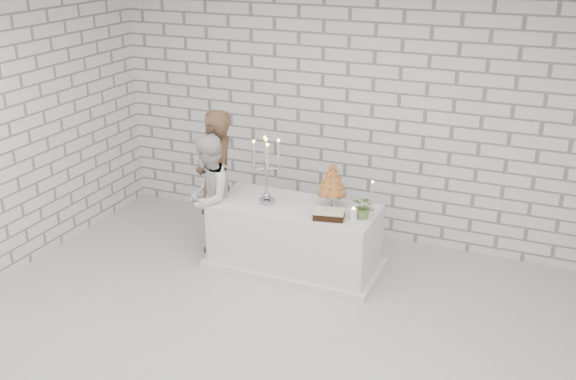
# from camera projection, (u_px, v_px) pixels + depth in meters

# --- Properties ---
(ground) EXTENTS (6.00, 5.00, 0.01)m
(ground) POSITION_uv_depth(u_px,v_px,m) (257.00, 333.00, 6.23)
(ground) COLOR silver
(ground) RESTS_ON ground
(ceiling) EXTENTS (6.00, 5.00, 0.01)m
(ceiling) POSITION_uv_depth(u_px,v_px,m) (251.00, 5.00, 5.12)
(ceiling) COLOR white
(ceiling) RESTS_ON ground
(wall_back) EXTENTS (6.00, 0.01, 3.00)m
(wall_back) POSITION_uv_depth(u_px,v_px,m) (347.00, 115.00, 7.81)
(wall_back) COLOR white
(wall_back) RESTS_ON ground
(wall_front) EXTENTS (6.00, 0.01, 3.00)m
(wall_front) POSITION_uv_depth(u_px,v_px,m) (51.00, 341.00, 3.54)
(wall_front) COLOR white
(wall_front) RESTS_ON ground
(cake_table) EXTENTS (1.80, 0.80, 0.75)m
(cake_table) POSITION_uv_depth(u_px,v_px,m) (295.00, 237.00, 7.30)
(cake_table) COLOR white
(cake_table) RESTS_ON ground
(groom) EXTENTS (0.47, 0.66, 1.70)m
(groom) POSITION_uv_depth(u_px,v_px,m) (216.00, 182.00, 7.57)
(groom) COLOR #503424
(groom) RESTS_ON ground
(bride) EXTENTS (0.67, 0.80, 1.47)m
(bride) POSITION_uv_depth(u_px,v_px,m) (209.00, 198.00, 7.40)
(bride) COLOR white
(bride) RESTS_ON ground
(candelabra) EXTENTS (0.37, 0.37, 0.75)m
(candelabra) POSITION_uv_depth(u_px,v_px,m) (266.00, 171.00, 7.10)
(candelabra) COLOR #9C9CA6
(candelabra) RESTS_ON cake_table
(croquembouche) EXTENTS (0.41, 0.41, 0.51)m
(croquembouche) POSITION_uv_depth(u_px,v_px,m) (332.00, 185.00, 7.04)
(croquembouche) COLOR #B66A31
(croquembouche) RESTS_ON cake_table
(chocolate_cake) EXTENTS (0.35, 0.29, 0.08)m
(chocolate_cake) POSITION_uv_depth(u_px,v_px,m) (329.00, 214.00, 6.84)
(chocolate_cake) COLOR black
(chocolate_cake) RESTS_ON cake_table
(pillar_candle) EXTENTS (0.08, 0.08, 0.12)m
(pillar_candle) POSITION_uv_depth(u_px,v_px,m) (353.00, 214.00, 6.80)
(pillar_candle) COLOR white
(pillar_candle) RESTS_ON cake_table
(extra_taper) EXTENTS (0.07, 0.07, 0.32)m
(extra_taper) POSITION_uv_depth(u_px,v_px,m) (372.00, 197.00, 6.98)
(extra_taper) COLOR beige
(extra_taper) RESTS_ON cake_table
(flowers) EXTENTS (0.27, 0.25, 0.26)m
(flowers) POSITION_uv_depth(u_px,v_px,m) (364.00, 207.00, 6.81)
(flowers) COLOR #537140
(flowers) RESTS_ON cake_table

